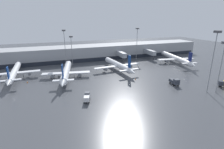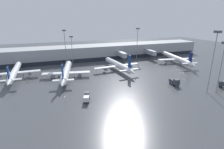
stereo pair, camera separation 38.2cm
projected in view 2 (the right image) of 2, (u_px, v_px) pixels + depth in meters
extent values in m
plane|color=#424449|center=(131.00, 95.00, 62.87)|extent=(320.00, 320.00, 0.00)
cube|color=#9EA0A5|center=(91.00, 52.00, 116.92)|extent=(160.00, 16.00, 9.00)
cube|color=#1E232D|center=(94.00, 60.00, 110.74)|extent=(156.80, 0.10, 2.40)
cube|color=#9399A0|center=(122.00, 54.00, 110.06)|extent=(2.60, 11.35, 2.80)
cylinder|color=#3F4247|center=(125.00, 61.00, 106.44)|extent=(0.44, 0.44, 3.20)
cube|color=#9399A0|center=(150.00, 52.00, 116.71)|extent=(2.60, 11.51, 2.80)
cylinder|color=#3F4247|center=(154.00, 58.00, 113.03)|extent=(0.44, 0.44, 3.20)
cylinder|color=silver|center=(118.00, 65.00, 92.14)|extent=(5.17, 26.27, 2.83)
cone|color=silver|center=(107.00, 59.00, 104.73)|extent=(2.96, 3.35, 2.69)
cone|color=silver|center=(133.00, 72.00, 79.06)|extent=(2.92, 4.46, 2.55)
cube|color=silver|center=(118.00, 66.00, 91.75)|extent=(26.43, 4.63, 0.44)
cube|color=silver|center=(129.00, 70.00, 81.70)|extent=(10.08, 2.17, 0.35)
cube|color=navy|center=(129.00, 62.00, 80.54)|extent=(0.54, 2.07, 6.41)
cylinder|color=slate|center=(105.00, 69.00, 89.04)|extent=(1.78, 2.63, 1.56)
cylinder|color=slate|center=(130.00, 66.00, 94.99)|extent=(1.78, 2.63, 1.56)
cylinder|color=#2D2D33|center=(111.00, 65.00, 100.10)|extent=(0.20, 0.20, 1.65)
cylinder|color=#2D2D33|center=(111.00, 70.00, 89.96)|extent=(0.20, 0.20, 1.65)
cylinder|color=#2D2D33|center=(126.00, 68.00, 93.36)|extent=(0.20, 0.20, 1.65)
cylinder|color=white|center=(176.00, 58.00, 107.42)|extent=(8.40, 31.79, 2.89)
cone|color=white|center=(163.00, 53.00, 123.81)|extent=(3.26, 3.62, 2.75)
cone|color=white|center=(194.00, 65.00, 90.50)|extent=(3.32, 4.73, 2.61)
cube|color=white|center=(176.00, 59.00, 106.86)|extent=(22.83, 7.00, 0.44)
cube|color=white|center=(190.00, 63.00, 93.64)|extent=(8.77, 3.21, 0.35)
cube|color=navy|center=(191.00, 57.00, 92.63)|extent=(0.84, 2.80, 5.36)
cylinder|color=slate|center=(166.00, 61.00, 106.09)|extent=(2.16, 3.62, 1.59)
cylinder|color=slate|center=(186.00, 60.00, 108.16)|extent=(2.16, 3.62, 1.59)
cylinder|color=#2D2D33|center=(167.00, 58.00, 117.76)|extent=(0.20, 0.20, 1.63)
cylinder|color=#2D2D33|center=(171.00, 62.00, 106.00)|extent=(0.20, 0.20, 1.63)
cylinder|color=#2D2D33|center=(182.00, 62.00, 107.18)|extent=(0.20, 0.20, 1.63)
cylinder|color=silver|center=(15.00, 71.00, 79.67)|extent=(2.98, 29.57, 2.66)
cone|color=silver|center=(19.00, 63.00, 94.13)|extent=(2.56, 2.96, 2.53)
cone|color=silver|center=(8.00, 84.00, 64.73)|extent=(2.44, 4.02, 2.40)
cube|color=silver|center=(15.00, 73.00, 79.18)|extent=(21.69, 2.96, 0.44)
cube|color=silver|center=(10.00, 80.00, 67.48)|extent=(8.25, 1.62, 0.35)
cube|color=navy|center=(8.00, 73.00, 66.58)|extent=(0.39, 2.46, 4.81)
cylinder|color=slate|center=(0.00, 76.00, 77.40)|extent=(1.50, 3.01, 1.46)
cylinder|color=slate|center=(30.00, 73.00, 81.45)|extent=(1.50, 3.01, 1.46)
cylinder|color=#2D2D33|center=(18.00, 70.00, 88.90)|extent=(0.20, 0.20, 1.97)
cylinder|color=#2D2D33|center=(7.00, 78.00, 77.87)|extent=(0.20, 0.20, 1.97)
cylinder|color=#2D2D33|center=(24.00, 76.00, 80.19)|extent=(0.20, 0.20, 1.97)
cylinder|color=silver|center=(66.00, 71.00, 81.36)|extent=(8.58, 29.26, 3.17)
cone|color=silver|center=(69.00, 63.00, 96.70)|extent=(3.61, 3.99, 3.01)
cone|color=silver|center=(63.00, 84.00, 65.42)|extent=(3.69, 5.21, 2.85)
cube|color=silver|center=(66.00, 73.00, 80.87)|extent=(21.81, 7.07, 0.44)
cube|color=silver|center=(63.00, 80.00, 68.65)|extent=(8.39, 3.23, 0.35)
cube|color=navy|center=(63.00, 72.00, 67.57)|extent=(0.87, 2.79, 5.74)
cylinder|color=slate|center=(53.00, 76.00, 80.25)|extent=(2.35, 3.65, 1.74)
cylinder|color=slate|center=(80.00, 74.00, 82.08)|extent=(2.35, 3.65, 1.74)
cylinder|color=#2D2D33|center=(68.00, 70.00, 90.90)|extent=(0.20, 0.20, 1.30)
cylinder|color=#2D2D33|center=(59.00, 77.00, 80.10)|extent=(0.20, 0.20, 1.30)
cylinder|color=#2D2D33|center=(74.00, 76.00, 81.15)|extent=(0.20, 0.20, 1.30)
cube|color=silver|center=(86.00, 98.00, 56.78)|extent=(2.43, 3.08, 1.51)
cube|color=#333842|center=(87.00, 95.00, 58.78)|extent=(2.04, 2.06, 1.96)
cylinder|color=black|center=(85.00, 98.00, 59.22)|extent=(0.45, 0.74, 0.70)
cylinder|color=black|center=(89.00, 98.00, 59.28)|extent=(0.45, 0.74, 0.70)
cylinder|color=black|center=(84.00, 102.00, 56.63)|extent=(0.45, 0.74, 0.70)
cylinder|color=black|center=(89.00, 102.00, 56.70)|extent=(0.45, 0.74, 0.70)
cube|color=#2D333D|center=(173.00, 81.00, 73.02)|extent=(2.57, 3.45, 1.24)
cube|color=#333842|center=(176.00, 82.00, 70.49)|extent=(2.29, 2.22, 2.15)
cylinder|color=black|center=(178.00, 85.00, 71.05)|extent=(0.35, 0.73, 0.70)
cylinder|color=black|center=(174.00, 85.00, 70.67)|extent=(0.35, 0.73, 0.70)
cylinder|color=black|center=(174.00, 82.00, 74.03)|extent=(0.35, 0.73, 0.70)
cylinder|color=black|center=(170.00, 83.00, 73.65)|extent=(0.35, 0.73, 0.70)
cube|color=#333842|center=(221.00, 83.00, 69.65)|extent=(2.50, 2.54, 1.76)
cylinder|color=black|center=(221.00, 87.00, 69.21)|extent=(0.73, 0.58, 0.70)
cylinder|color=black|center=(219.00, 85.00, 70.88)|extent=(0.73, 0.58, 0.70)
cone|color=orange|center=(135.00, 79.00, 78.02)|extent=(0.44, 0.44, 0.68)
cone|color=orange|center=(27.00, 82.00, 74.55)|extent=(0.49, 0.49, 0.70)
cylinder|color=gray|center=(137.00, 44.00, 115.39)|extent=(0.30, 0.30, 19.54)
cube|color=#4C4C51|center=(138.00, 29.00, 112.25)|extent=(1.80, 1.80, 0.80)
cylinder|color=gray|center=(72.00, 52.00, 99.56)|extent=(0.30, 0.30, 16.15)
cube|color=#4C4C51|center=(71.00, 37.00, 96.95)|extent=(1.80, 1.80, 0.80)
cylinder|color=gray|center=(65.00, 49.00, 98.44)|extent=(0.30, 0.30, 19.55)
cube|color=#4C4C51|center=(64.00, 30.00, 95.31)|extent=(1.80, 1.80, 0.80)
cylinder|color=gray|center=(220.00, 69.00, 61.95)|extent=(0.30, 0.30, 17.99)
cylinder|color=gray|center=(212.00, 64.00, 61.73)|extent=(0.30, 0.30, 21.60)
cube|color=#4C4C51|center=(218.00, 32.00, 58.27)|extent=(1.80, 1.80, 0.80)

